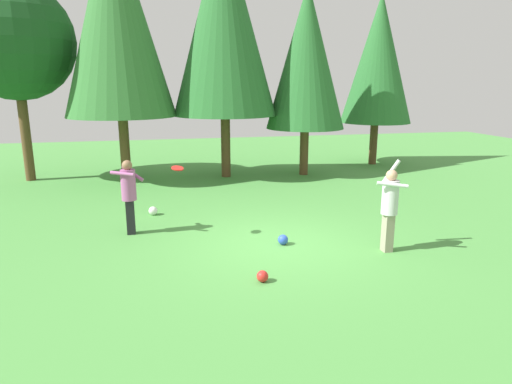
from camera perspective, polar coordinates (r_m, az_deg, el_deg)
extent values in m
plane|color=#4C9342|center=(9.98, 2.35, -6.67)|extent=(40.00, 40.00, 0.00)
cube|color=gray|center=(9.86, 16.39, -4.97)|extent=(0.19, 0.22, 0.82)
cylinder|color=silver|center=(9.65, 16.70, -0.64)|extent=(0.34, 0.34, 0.71)
sphere|color=tan|center=(9.55, 16.88, 2.05)|extent=(0.23, 0.23, 0.23)
cylinder|color=silver|center=(9.38, 16.97, 0.89)|extent=(0.60, 0.30, 0.13)
cylinder|color=silver|center=(9.74, 16.74, 2.40)|extent=(0.38, 0.22, 0.56)
cube|color=black|center=(10.94, -15.67, -3.07)|extent=(0.19, 0.22, 0.82)
cylinder|color=#A85693|center=(10.75, -15.93, 0.87)|extent=(0.34, 0.34, 0.72)
sphere|color=#8C6647|center=(10.67, -16.09, 3.29)|extent=(0.23, 0.23, 0.23)
cylinder|color=#A85693|center=(10.87, -15.42, 2.32)|extent=(0.53, 0.36, 0.37)
cylinder|color=#A85693|center=(10.53, -16.65, 2.25)|extent=(0.56, 0.38, 0.10)
cylinder|color=red|center=(9.99, -9.96, 3.00)|extent=(0.37, 0.37, 0.08)
sphere|color=white|center=(12.42, -12.97, -2.34)|extent=(0.24, 0.24, 0.24)
sphere|color=blue|center=(9.94, 3.45, -6.08)|extent=(0.23, 0.23, 0.23)
sphere|color=red|center=(8.16, 0.82, -10.67)|extent=(0.21, 0.21, 0.21)
cylinder|color=brown|center=(18.20, -27.30, 7.02)|extent=(0.34, 0.34, 3.67)
sphere|color=#19471E|center=(18.18, -28.38, 16.57)|extent=(4.04, 4.04, 4.04)
cylinder|color=brown|center=(16.75, -16.55, 8.47)|extent=(0.35, 0.35, 4.23)
cone|color=#337033|center=(16.84, -17.43, 20.71)|extent=(3.80, 3.80, 6.76)
cylinder|color=brown|center=(20.30, 14.83, 8.08)|extent=(0.33, 0.33, 3.30)
cone|color=#28662D|center=(20.24, 15.33, 16.01)|extent=(2.97, 2.97, 5.28)
cylinder|color=brown|center=(16.90, -3.92, 8.99)|extent=(0.35, 0.35, 4.20)
cone|color=#28662D|center=(16.99, -4.13, 21.06)|extent=(3.78, 3.78, 6.71)
cylinder|color=brown|center=(17.40, 6.19, 7.54)|extent=(0.33, 0.33, 3.27)
cone|color=#28662D|center=(17.33, 6.44, 16.70)|extent=(2.94, 2.94, 5.23)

